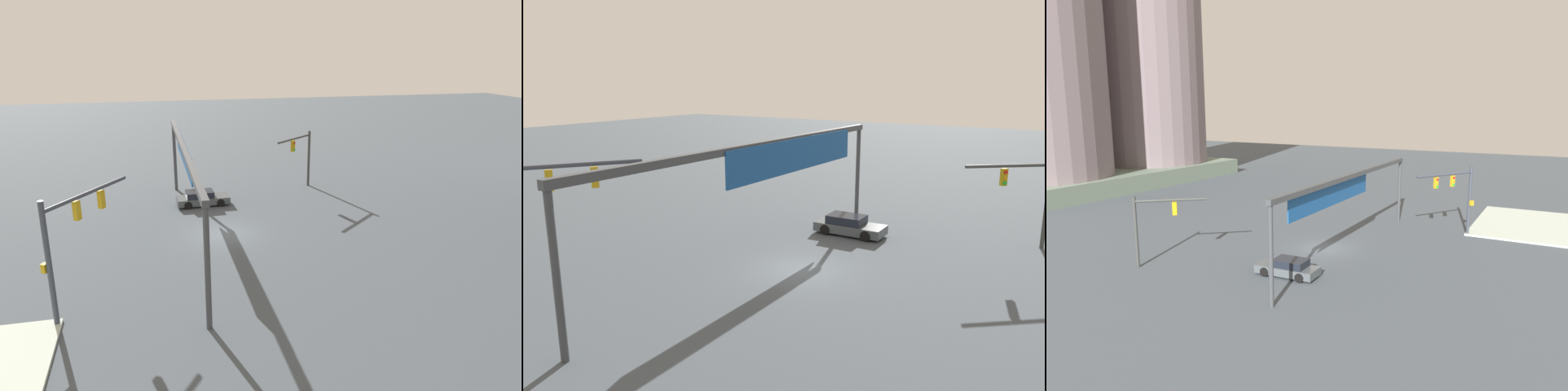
{
  "view_description": "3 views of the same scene",
  "coord_description": "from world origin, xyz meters",
  "views": [
    {
      "loc": [
        31.69,
        -4.71,
        12.75
      ],
      "look_at": [
        0.03,
        2.67,
        2.63
      ],
      "focal_mm": 33.64,
      "sensor_mm": 36.0,
      "label": 1
    },
    {
      "loc": [
        20.63,
        12.22,
        9.41
      ],
      "look_at": [
        0.91,
        -0.57,
        3.99
      ],
      "focal_mm": 34.78,
      "sensor_mm": 36.0,
      "label": 2
    },
    {
      "loc": [
        -33.64,
        -16.75,
        11.56
      ],
      "look_at": [
        1.33,
        2.2,
        3.96
      ],
      "focal_mm": 33.22,
      "sensor_mm": 36.0,
      "label": 3
    }
  ],
  "objects": [
    {
      "name": "sedan_car_approaching",
      "position": [
        -6.77,
        -0.72,
        0.57
      ],
      "size": [
        1.97,
        4.34,
        1.21
      ],
      "rotation": [
        0.0,
        0.0,
        1.61
      ],
      "color": "#454D52",
      "rests_on": "ground"
    },
    {
      "name": "traffic_signal_near_corner",
      "position": [
        8.56,
        -8.7,
        4.2
      ],
      "size": [
        5.42,
        3.83,
        6.21
      ],
      "rotation": [
        0.0,
        0.0,
        2.57
      ],
      "color": "#363C48",
      "rests_on": "ground"
    },
    {
      "name": "traffic_signal_opposite_side",
      "position": [
        -9.61,
        8.76,
        3.51
      ],
      "size": [
        3.38,
        3.98,
        5.17
      ],
      "rotation": [
        0.0,
        0.0,
        -0.87
      ],
      "color": "#3B3D3B",
      "rests_on": "ground"
    },
    {
      "name": "ground_plane",
      "position": [
        0.0,
        0.0,
        0.0
      ],
      "size": [
        171.67,
        171.67,
        0.0
      ],
      "primitive_type": "plane",
      "color": "#434C53"
    },
    {
      "name": "overhead_sign_gantry",
      "position": [
        -1.0,
        -2.44,
        5.38
      ],
      "size": [
        23.73,
        0.43,
        6.35
      ],
      "color": "#3D4044",
      "rests_on": "ground"
    }
  ]
}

